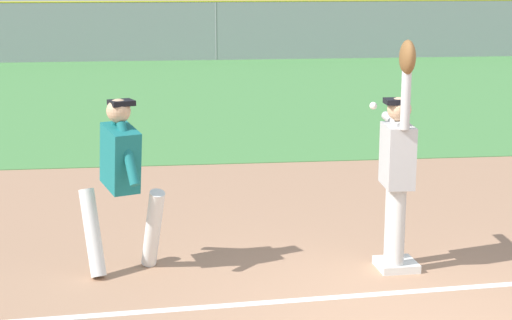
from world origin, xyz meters
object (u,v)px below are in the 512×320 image
Objects in this scene: runner at (121,174)px; parked_car_green at (31,34)px; baseball at (373,106)px; parked_car_silver at (183,33)px; first_base at (396,265)px; fielder at (398,159)px; parked_car_white at (471,30)px; parked_car_tan at (342,33)px.

parked_car_green is at bearing 78.47° from runner.
parked_car_silver is (-1.09, 22.81, -0.94)m from baseball.
fielder is (-0.03, -0.01, 1.08)m from first_base.
fielder reaches higher than first_base.
fielder is 24.82m from parked_car_white.
runner is at bearing -75.96° from parked_car_green.
runner is 0.38× the size of parked_car_silver.
parked_car_white is (5.14, 0.75, 0.00)m from parked_car_tan.
first_base is at bearing -101.68° from parked_car_tan.
parked_car_green and parked_car_silver have the same top height.
parked_car_silver is at bearing 92.73° from baseball.
first_base is at bearing -119.39° from parked_car_white.
parked_car_silver is (1.36, 22.76, -0.32)m from runner.
runner reaches higher than parked_car_green.
runner is 23.24× the size of baseball.
parked_car_green is at bearing 105.83° from baseball.
parked_car_tan reaches higher than first_base.
fielder reaches higher than parked_car_green.
parked_car_silver and parked_car_white have the same top height.
runner is 23.03m from parked_car_tan.
runner reaches higher than first_base.
parked_car_silver is at bearing 172.69° from parked_car_white.
runner is (-2.68, 0.23, 0.96)m from first_base.
parked_car_green is 1.02× the size of parked_car_tan.
first_base is 24.81m from parked_car_white.
fielder is 0.52× the size of parked_car_tan.
parked_car_green is 0.98× the size of parked_car_white.
parked_car_tan is at bearing 50.56° from runner.
runner reaches higher than parked_car_silver.
runner reaches higher than baseball.
first_base is 5.14× the size of baseball.
first_base is at bearing -36.81° from baseball.
parked_car_white is (12.21, 22.67, -0.32)m from runner.
parked_car_green is 11.13m from parked_car_tan.
parked_car_tan and parked_car_white have the same top height.
baseball is at bearing -40.03° from fielder.
fielder reaches higher than runner.
parked_car_white is (16.24, -0.12, 0.00)m from parked_car_green.
runner is 25.75m from parked_car_white.
parked_car_green is at bearing 106.26° from first_base.
baseball reaches higher than parked_car_green.
parked_car_silver is 5.77m from parked_car_tan.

